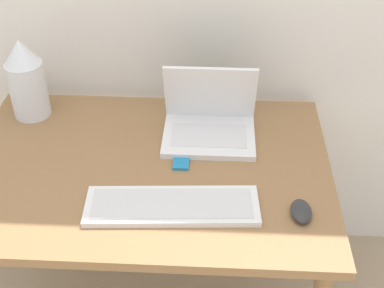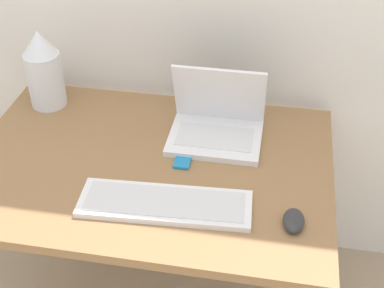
{
  "view_description": "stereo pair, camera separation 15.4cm",
  "coord_description": "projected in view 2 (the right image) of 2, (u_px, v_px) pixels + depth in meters",
  "views": [
    {
      "loc": [
        0.2,
        -0.87,
        1.73
      ],
      "look_at": [
        0.14,
        0.37,
        0.81
      ],
      "focal_mm": 50.0,
      "sensor_mm": 36.0,
      "label": 1
    },
    {
      "loc": [
        0.36,
        -0.85,
        1.73
      ],
      "look_at": [
        0.14,
        0.37,
        0.81
      ],
      "focal_mm": 50.0,
      "sensor_mm": 36.0,
      "label": 2
    }
  ],
  "objects": [
    {
      "name": "vase",
      "position": [
        44.0,
        70.0,
        1.82
      ],
      "size": [
        0.12,
        0.12,
        0.28
      ],
      "color": "white",
      "rests_on": "desk"
    },
    {
      "name": "mouse",
      "position": [
        294.0,
        220.0,
        1.41
      ],
      "size": [
        0.06,
        0.09,
        0.03
      ],
      "color": "#2D2D2D",
      "rests_on": "desk"
    },
    {
      "name": "laptop",
      "position": [
        217.0,
        122.0,
        1.71
      ],
      "size": [
        0.29,
        0.23,
        0.24
      ],
      "color": "white",
      "rests_on": "desk"
    },
    {
      "name": "keyboard",
      "position": [
        165.0,
        204.0,
        1.47
      ],
      "size": [
        0.48,
        0.18,
        0.02
      ],
      "color": "white",
      "rests_on": "desk"
    },
    {
      "name": "mp3_player",
      "position": [
        182.0,
        162.0,
        1.63
      ],
      "size": [
        0.05,
        0.06,
        0.01
      ],
      "color": "#1E7FB7",
      "rests_on": "desk"
    },
    {
      "name": "desk",
      "position": [
        150.0,
        183.0,
        1.69
      ],
      "size": [
        1.11,
        0.77,
        0.71
      ],
      "color": "olive",
      "rests_on": "ground_plane"
    }
  ]
}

